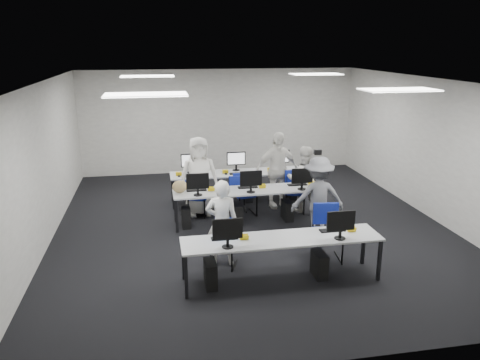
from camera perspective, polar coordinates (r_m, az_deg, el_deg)
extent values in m
plane|color=black|center=(9.94, 1.33, -5.54)|extent=(9.00, 9.00, 0.00)
plane|color=white|center=(9.25, 1.45, 11.98)|extent=(9.00, 9.00, 0.00)
cube|color=beige|center=(13.83, -2.45, 7.17)|extent=(8.00, 0.02, 3.00)
cube|color=beige|center=(5.38, 11.33, -8.20)|extent=(8.00, 0.02, 3.00)
cube|color=beige|center=(9.52, -22.90, 1.65)|extent=(0.02, 9.00, 3.00)
cube|color=beige|center=(11.00, 22.28, 3.56)|extent=(0.02, 9.00, 3.00)
cube|color=white|center=(7.06, -11.41, 10.18)|extent=(1.20, 0.60, 0.02)
cube|color=white|center=(8.06, 18.82, 10.38)|extent=(1.20, 0.60, 0.02)
cube|color=white|center=(11.05, -11.22, 12.31)|extent=(1.20, 0.60, 0.02)
cube|color=white|center=(11.71, 9.23, 12.63)|extent=(1.20, 0.60, 0.02)
cube|color=#ACAFB1|center=(7.51, 5.12, -7.18)|extent=(3.20, 0.70, 0.03)
cube|color=black|center=(7.17, -6.59, -11.68)|extent=(0.05, 0.05, 0.70)
cube|color=black|center=(7.70, -6.91, -9.60)|extent=(0.05, 0.05, 0.70)
cube|color=black|center=(7.95, 16.63, -9.36)|extent=(0.05, 0.05, 0.70)
cube|color=black|center=(8.43, 14.80, -7.68)|extent=(0.05, 0.05, 0.70)
cube|color=#ACAFB1|center=(9.88, 1.12, -1.27)|extent=(3.20, 0.70, 0.03)
cube|color=black|center=(9.54, -7.72, -4.39)|extent=(0.05, 0.05, 0.70)
cube|color=black|center=(10.10, -7.90, -3.20)|extent=(0.05, 0.05, 0.70)
cube|color=black|center=(10.14, 10.08, -3.24)|extent=(0.05, 0.05, 0.70)
cube|color=black|center=(10.67, 8.97, -2.18)|extent=(0.05, 0.05, 0.70)
cube|color=#ACAFB1|center=(11.20, -0.31, 0.87)|extent=(3.20, 0.70, 0.03)
cube|color=black|center=(10.86, -8.11, -1.81)|extent=(0.05, 0.05, 0.70)
cube|color=black|center=(11.43, -8.25, -0.89)|extent=(0.05, 0.05, 0.70)
cube|color=black|center=(11.39, 7.66, -0.93)|extent=(0.05, 0.05, 0.70)
cube|color=black|center=(11.94, 6.78, -0.09)|extent=(0.05, 0.05, 0.70)
cube|color=#0B3C97|center=(7.05, -1.53, -5.96)|extent=(0.46, 0.04, 0.32)
cube|color=black|center=(7.45, -1.90, -7.10)|extent=(0.42, 0.14, 0.02)
ellipsoid|color=black|center=(7.49, 0.38, -6.88)|extent=(0.07, 0.10, 0.04)
cube|color=black|center=(7.53, -3.62, -11.36)|extent=(0.18, 0.40, 0.42)
cube|color=white|center=(7.52, 12.20, -4.89)|extent=(0.46, 0.04, 0.32)
cube|color=black|center=(7.90, 11.19, -6.02)|extent=(0.42, 0.14, 0.02)
ellipsoid|color=black|center=(8.01, 13.21, -5.78)|extent=(0.07, 0.10, 0.04)
cube|color=black|center=(7.91, 9.64, -10.12)|extent=(0.18, 0.40, 0.42)
cube|color=white|center=(9.46, -5.19, -0.13)|extent=(0.46, 0.04, 0.32)
cube|color=black|center=(9.85, -5.33, -1.23)|extent=(0.42, 0.14, 0.02)
ellipsoid|color=black|center=(9.88, -3.59, -1.09)|extent=(0.07, 0.10, 0.04)
cube|color=black|center=(9.88, -6.62, -4.48)|extent=(0.18, 0.40, 0.42)
cube|color=white|center=(9.62, 1.34, 0.20)|extent=(0.46, 0.04, 0.32)
cube|color=black|center=(10.00, 0.96, -0.89)|extent=(0.42, 0.14, 0.02)
ellipsoid|color=black|center=(10.06, 2.63, -0.75)|extent=(0.07, 0.10, 0.04)
cube|color=black|center=(10.00, -0.30, -4.10)|extent=(0.18, 0.40, 0.42)
cube|color=white|center=(9.90, 7.59, 0.52)|extent=(0.46, 0.04, 0.32)
cube|color=black|center=(10.27, 6.99, -0.55)|extent=(0.42, 0.14, 0.02)
ellipsoid|color=black|center=(10.36, 8.57, -0.42)|extent=(0.07, 0.10, 0.04)
cube|color=black|center=(10.24, 5.78, -3.69)|extent=(0.18, 0.40, 0.42)
cube|color=white|center=(11.16, -6.05, 2.39)|extent=(0.46, 0.04, 0.32)
cube|color=black|center=(10.92, -5.87, 0.52)|extent=(0.42, 0.14, 0.02)
ellipsoid|color=black|center=(10.90, -7.44, 0.48)|extent=(0.07, 0.10, 0.04)
cube|color=black|center=(11.23, -4.58, -1.83)|extent=(0.18, 0.40, 0.42)
cube|color=white|center=(11.29, -0.48, 2.65)|extent=(0.46, 0.04, 0.32)
cube|color=black|center=(11.06, -0.19, 0.81)|extent=(0.42, 0.14, 0.02)
ellipsoid|color=black|center=(11.01, -1.72, 0.77)|extent=(0.07, 0.10, 0.04)
cube|color=black|center=(11.39, 0.93, -1.52)|extent=(0.18, 0.40, 0.42)
cube|color=white|center=(11.53, 4.92, 2.87)|extent=(0.46, 0.04, 0.32)
cube|color=black|center=(11.30, 5.31, 1.07)|extent=(0.42, 0.14, 0.02)
ellipsoid|color=black|center=(11.22, 3.84, 1.04)|extent=(0.07, 0.10, 0.04)
cube|color=black|center=(11.65, 6.24, -1.21)|extent=(0.18, 0.40, 0.42)
cube|color=navy|center=(8.07, -1.99, -7.71)|extent=(0.51, 0.50, 0.05)
cube|color=navy|center=(8.14, -1.73, -5.68)|extent=(0.37, 0.18, 0.33)
cube|color=navy|center=(8.42, 10.64, -6.33)|extent=(0.53, 0.51, 0.07)
cube|color=navy|center=(8.51, 10.40, -4.02)|extent=(0.46, 0.11, 0.39)
cube|color=navy|center=(10.43, -5.13, -2.10)|extent=(0.50, 0.48, 0.05)
cube|color=navy|center=(10.52, -4.95, -0.58)|extent=(0.38, 0.16, 0.33)
cube|color=navy|center=(10.42, 0.61, -1.76)|extent=(0.50, 0.49, 0.06)
cube|color=navy|center=(10.53, 0.24, -0.08)|extent=(0.43, 0.11, 0.36)
cube|color=navy|center=(10.67, 6.67, -1.43)|extent=(0.53, 0.51, 0.06)
cube|color=navy|center=(10.79, 6.64, 0.24)|extent=(0.43, 0.14, 0.37)
cube|color=navy|center=(10.58, -6.03, -1.84)|extent=(0.51, 0.50, 0.05)
cube|color=navy|center=(10.35, -6.34, -0.91)|extent=(0.37, 0.18, 0.33)
cube|color=navy|center=(10.70, -0.37, -1.41)|extent=(0.46, 0.44, 0.06)
cube|color=navy|center=(10.44, -0.29, -0.43)|extent=(0.40, 0.08, 0.34)
cube|color=navy|center=(11.01, 6.71, -1.11)|extent=(0.50, 0.49, 0.05)
cube|color=navy|center=(10.77, 6.72, -0.19)|extent=(0.38, 0.17, 0.33)
ellipsoid|color=#9A774F|center=(9.72, -7.36, -0.79)|extent=(0.36, 0.28, 0.26)
imported|color=white|center=(8.00, -2.23, -5.24)|extent=(0.61, 0.45, 1.52)
imported|color=white|center=(10.63, 7.73, 0.11)|extent=(0.83, 0.69, 1.52)
imported|color=white|center=(10.34, -5.01, 0.44)|extent=(0.89, 0.61, 1.76)
imported|color=white|center=(10.84, 4.52, 1.24)|extent=(1.10, 0.60, 1.78)
imported|color=slate|center=(9.28, 9.50, -2.07)|extent=(1.09, 0.68, 1.62)
cube|color=black|center=(9.21, 9.45, 3.38)|extent=(0.15, 0.19, 0.10)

